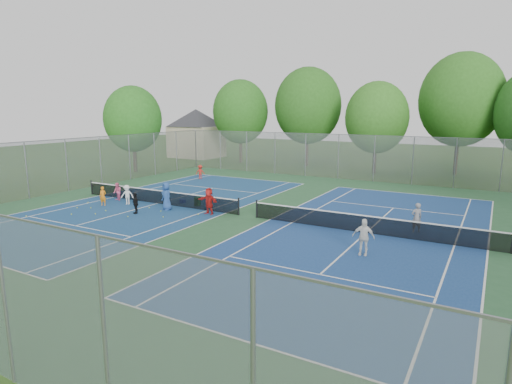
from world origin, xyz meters
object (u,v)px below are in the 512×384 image
net_left (157,197)px  ball_crate (183,201)px  instructor (417,218)px  ball_hopper (197,202)px  net_right (366,225)px

net_left → ball_crate: (1.33, 0.99, -0.32)m
instructor → net_left: bearing=-31.8°
ball_crate → instructor: (14.84, 0.42, 0.64)m
ball_crate → net_left: bearing=-143.2°
ball_hopper → ball_crate: bearing=169.1°
net_right → instructor: 2.61m
net_left → instructor: size_ratio=8.30×
ball_crate → ball_hopper: 1.50m
net_right → instructor: bearing=33.0°
ball_crate → ball_hopper: bearing=-10.9°
net_right → ball_crate: (-12.67, 0.99, -0.32)m
net_left → net_right: (14.00, 0.00, 0.00)m
net_right → ball_hopper: (-11.21, 0.71, -0.15)m
net_left → net_right: bearing=0.0°
ball_hopper → instructor: instructor is taller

